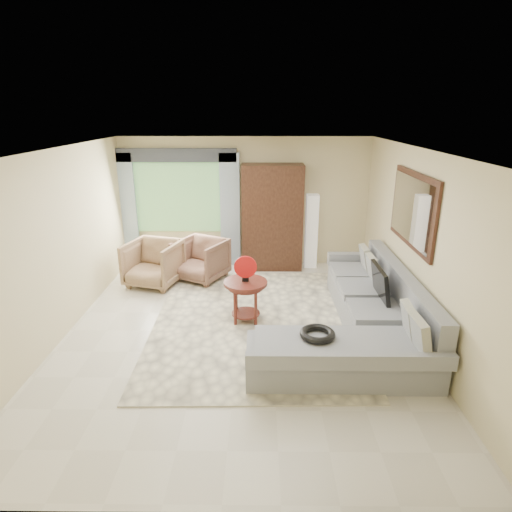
{
  "coord_description": "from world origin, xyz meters",
  "views": [
    {
      "loc": [
        0.31,
        -5.59,
        3.09
      ],
      "look_at": [
        0.25,
        0.35,
        1.05
      ],
      "focal_mm": 30.0,
      "sensor_mm": 36.0,
      "label": 1
    }
  ],
  "objects_px": {
    "armchair_right": "(201,260)",
    "potted_plant": "(150,259)",
    "sectional_sofa": "(364,320)",
    "tv_screen": "(380,283)",
    "armoire": "(272,218)",
    "coffee_table": "(246,300)",
    "armchair_left": "(154,263)",
    "floor_lamp": "(311,231)"
  },
  "relations": [
    {
      "from": "armchair_right",
      "to": "potted_plant",
      "type": "xyz_separation_m",
      "value": [
        -1.08,
        0.45,
        -0.16
      ]
    },
    {
      "from": "sectional_sofa",
      "to": "tv_screen",
      "type": "distance_m",
      "value": 0.6
    },
    {
      "from": "sectional_sofa",
      "to": "armchair_right",
      "type": "bearing_deg",
      "value": 139.6
    },
    {
      "from": "armoire",
      "to": "tv_screen",
      "type": "bearing_deg",
      "value": -59.88
    },
    {
      "from": "coffee_table",
      "to": "armchair_left",
      "type": "height_order",
      "value": "armchair_left"
    },
    {
      "from": "tv_screen",
      "to": "armchair_left",
      "type": "distance_m",
      "value": 4.05
    },
    {
      "from": "coffee_table",
      "to": "armchair_right",
      "type": "height_order",
      "value": "armchair_right"
    },
    {
      "from": "armchair_left",
      "to": "potted_plant",
      "type": "height_order",
      "value": "armchair_left"
    },
    {
      "from": "sectional_sofa",
      "to": "armchair_right",
      "type": "distance_m",
      "value": 3.42
    },
    {
      "from": "potted_plant",
      "to": "armoire",
      "type": "relative_size",
      "value": 0.23
    },
    {
      "from": "armchair_right",
      "to": "armchair_left",
      "type": "bearing_deg",
      "value": -134.87
    },
    {
      "from": "sectional_sofa",
      "to": "tv_screen",
      "type": "xyz_separation_m",
      "value": [
        0.27,
        0.31,
        0.44
      ]
    },
    {
      "from": "sectional_sofa",
      "to": "armchair_right",
      "type": "height_order",
      "value": "sectional_sofa"
    },
    {
      "from": "sectional_sofa",
      "to": "potted_plant",
      "type": "xyz_separation_m",
      "value": [
        -3.68,
        2.66,
        -0.05
      ]
    },
    {
      "from": "armchair_left",
      "to": "potted_plant",
      "type": "bearing_deg",
      "value": 124.91
    },
    {
      "from": "sectional_sofa",
      "to": "armchair_left",
      "type": "relative_size",
      "value": 3.78
    },
    {
      "from": "armchair_right",
      "to": "floor_lamp",
      "type": "bearing_deg",
      "value": 46.33
    },
    {
      "from": "tv_screen",
      "to": "armchair_right",
      "type": "bearing_deg",
      "value": 146.45
    },
    {
      "from": "coffee_table",
      "to": "floor_lamp",
      "type": "relative_size",
      "value": 0.44
    },
    {
      "from": "potted_plant",
      "to": "armchair_left",
      "type": "bearing_deg",
      "value": -70.79
    },
    {
      "from": "sectional_sofa",
      "to": "tv_screen",
      "type": "relative_size",
      "value": 4.68
    },
    {
      "from": "armchair_left",
      "to": "tv_screen",
      "type": "bearing_deg",
      "value": -8.13
    },
    {
      "from": "tv_screen",
      "to": "armchair_right",
      "type": "height_order",
      "value": "tv_screen"
    },
    {
      "from": "sectional_sofa",
      "to": "armchair_left",
      "type": "height_order",
      "value": "sectional_sofa"
    },
    {
      "from": "coffee_table",
      "to": "floor_lamp",
      "type": "distance_m",
      "value": 2.79
    },
    {
      "from": "armoire",
      "to": "floor_lamp",
      "type": "relative_size",
      "value": 1.4
    },
    {
      "from": "potted_plant",
      "to": "floor_lamp",
      "type": "height_order",
      "value": "floor_lamp"
    },
    {
      "from": "tv_screen",
      "to": "coffee_table",
      "type": "height_order",
      "value": "tv_screen"
    },
    {
      "from": "floor_lamp",
      "to": "armoire",
      "type": "bearing_deg",
      "value": -175.71
    },
    {
      "from": "coffee_table",
      "to": "sectional_sofa",
      "type": "bearing_deg",
      "value": -16.44
    },
    {
      "from": "tv_screen",
      "to": "potted_plant",
      "type": "height_order",
      "value": "tv_screen"
    },
    {
      "from": "coffee_table",
      "to": "armoire",
      "type": "bearing_deg",
      "value": 79.22
    },
    {
      "from": "armchair_left",
      "to": "armoire",
      "type": "distance_m",
      "value": 2.48
    },
    {
      "from": "tv_screen",
      "to": "coffee_table",
      "type": "xyz_separation_m",
      "value": [
        -1.96,
        0.19,
        -0.37
      ]
    },
    {
      "from": "coffee_table",
      "to": "floor_lamp",
      "type": "bearing_deg",
      "value": 62.93
    },
    {
      "from": "floor_lamp",
      "to": "tv_screen",
      "type": "bearing_deg",
      "value": -75.18
    },
    {
      "from": "coffee_table",
      "to": "floor_lamp",
      "type": "xyz_separation_m",
      "value": [
        1.26,
        2.46,
        0.4
      ]
    },
    {
      "from": "coffee_table",
      "to": "potted_plant",
      "type": "height_order",
      "value": "coffee_table"
    },
    {
      "from": "tv_screen",
      "to": "floor_lamp",
      "type": "distance_m",
      "value": 2.74
    },
    {
      "from": "sectional_sofa",
      "to": "tv_screen",
      "type": "bearing_deg",
      "value": 49.43
    },
    {
      "from": "tv_screen",
      "to": "armoire",
      "type": "relative_size",
      "value": 0.35
    },
    {
      "from": "tv_screen",
      "to": "armoire",
      "type": "bearing_deg",
      "value": 120.12
    }
  ]
}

